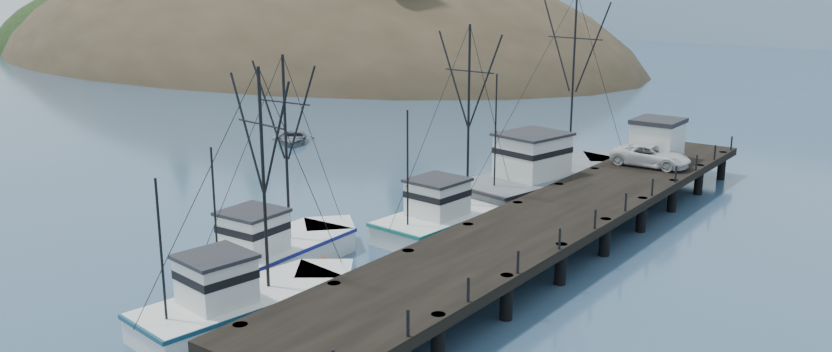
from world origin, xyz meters
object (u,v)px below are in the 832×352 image
(trawler_far, at_px, (455,216))
(work_vessel, at_px, (553,180))
(pickup_truck, at_px, (651,156))
(trawler_mid, at_px, (276,251))
(motorboat, at_px, (292,143))
(trawler_near, at_px, (249,302))
(pier, at_px, (560,216))
(pier_shed, at_px, (657,139))

(trawler_far, bearing_deg, work_vessel, 81.73)
(pickup_truck, bearing_deg, trawler_mid, 156.23)
(pickup_truck, xyz_separation_m, motorboat, (-31.27, -1.70, -2.71))
(trawler_near, bearing_deg, pier, 69.90)
(trawler_near, relative_size, trawler_far, 0.92)
(trawler_near, bearing_deg, pickup_truck, 78.17)
(pier_shed, distance_m, pickup_truck, 2.30)
(pier_shed, bearing_deg, work_vessel, -124.48)
(trawler_far, bearing_deg, pier, 8.68)
(pickup_truck, bearing_deg, trawler_near, 166.81)
(trawler_mid, xyz_separation_m, motorboat, (-21.36, 22.32, -0.82))
(motorboat, bearing_deg, trawler_mid, -87.73)
(trawler_near, bearing_deg, pier_shed, 79.70)
(pickup_truck, height_order, motorboat, pickup_truck)
(pier_shed, xyz_separation_m, pickup_truck, (0.42, -2.15, -0.71))
(pickup_truck, bearing_deg, pier, 178.32)
(work_vessel, distance_m, pier_shed, 8.05)
(pier, bearing_deg, trawler_far, -171.32)
(pier, distance_m, trawler_near, 17.62)
(pier, xyz_separation_m, trawler_near, (-6.05, -16.53, -0.87))
(trawler_near, relative_size, pier_shed, 3.44)
(pier, xyz_separation_m, work_vessel, (-4.73, 8.45, -0.46))
(trawler_far, distance_m, pickup_truck, 15.07)
(trawler_far, relative_size, pickup_truck, 2.34)
(work_vessel, xyz_separation_m, pickup_truck, (4.80, 4.24, 1.48))
(trawler_mid, bearing_deg, work_vessel, 75.54)
(trawler_near, relative_size, work_vessel, 0.68)
(trawler_near, relative_size, motorboat, 2.04)
(trawler_mid, xyz_separation_m, trawler_far, (3.74, 10.40, 0.00))
(trawler_mid, bearing_deg, pier, 49.04)
(trawler_mid, bearing_deg, pickup_truck, 67.59)
(pickup_truck, distance_m, motorboat, 31.43)
(trawler_mid, height_order, pier_shed, trawler_mid)
(pier, relative_size, pier_shed, 13.75)
(pier, height_order, work_vessel, work_vessel)
(trawler_near, relative_size, pickup_truck, 2.16)
(trawler_mid, xyz_separation_m, work_vessel, (5.10, 19.78, 0.41))
(pier, distance_m, pickup_truck, 12.73)
(pier, relative_size, pickup_truck, 8.66)
(trawler_near, distance_m, motorboat, 37.29)
(pier, height_order, trawler_far, trawler_far)
(trawler_near, xyz_separation_m, trawler_far, (-0.05, 15.60, 0.00))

